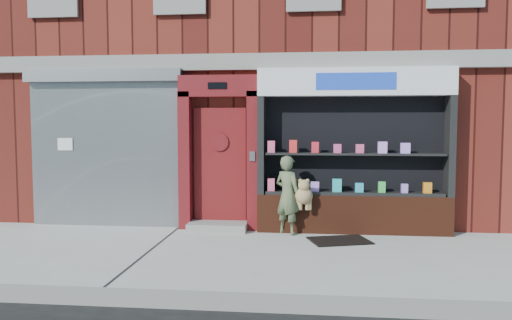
# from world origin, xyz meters

# --- Properties ---
(ground) EXTENTS (80.00, 80.00, 0.00)m
(ground) POSITION_xyz_m (0.00, 0.00, 0.00)
(ground) COLOR #9E9E99
(ground) RESTS_ON ground
(curb) EXTENTS (60.00, 0.30, 0.12)m
(curb) POSITION_xyz_m (0.00, -2.15, 0.06)
(curb) COLOR gray
(curb) RESTS_ON ground
(building) EXTENTS (12.00, 8.16, 8.00)m
(building) POSITION_xyz_m (-0.00, 5.99, 4.00)
(building) COLOR #4B1511
(building) RESTS_ON ground
(shutter_bay) EXTENTS (3.10, 0.30, 3.04)m
(shutter_bay) POSITION_xyz_m (-3.00, 1.93, 1.72)
(shutter_bay) COLOR gray
(shutter_bay) RESTS_ON ground
(red_door_bay) EXTENTS (1.52, 0.58, 2.90)m
(red_door_bay) POSITION_xyz_m (-0.75, 1.86, 1.46)
(red_door_bay) COLOR #4A0C10
(red_door_bay) RESTS_ON ground
(pharmacy_bay) EXTENTS (3.50, 0.41, 3.00)m
(pharmacy_bay) POSITION_xyz_m (1.75, 1.81, 1.37)
(pharmacy_bay) COLOR #4F2112
(pharmacy_bay) RESTS_ON ground
(woman) EXTENTS (0.76, 0.58, 1.43)m
(woman) POSITION_xyz_m (0.60, 1.54, 0.72)
(woman) COLOR #52603F
(woman) RESTS_ON ground
(doormat) EXTENTS (1.14, 0.95, 0.02)m
(doormat) POSITION_xyz_m (1.47, 1.07, 0.01)
(doormat) COLOR black
(doormat) RESTS_ON ground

